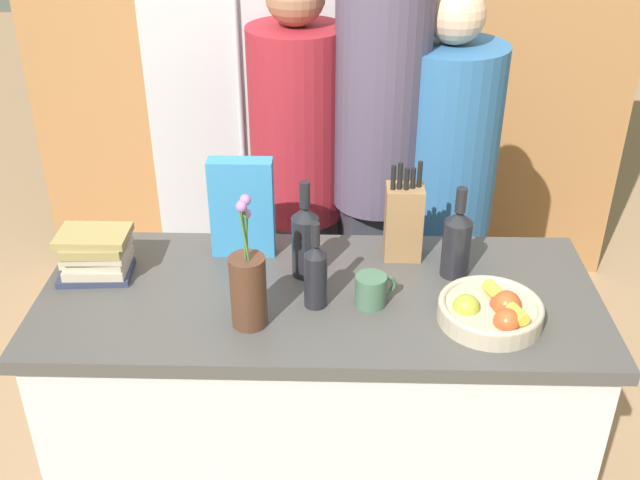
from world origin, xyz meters
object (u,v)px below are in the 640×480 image
object	(u,v)px
flower_vase	(248,288)
bottle_vinegar	(457,241)
cereal_box	(242,208)
book_stack	(96,254)
coffee_mug	(372,290)
bottle_wine	(316,274)
fruit_bowl	(492,310)
person_in_red_tee	(440,192)
refrigerator	(266,117)
knife_block	(404,221)
bottle_oil	(305,239)
person_in_blue	(379,157)
person_at_sink	(298,177)

from	to	relation	value
flower_vase	bottle_vinegar	size ratio (longest dim) A/B	1.36
cereal_box	book_stack	size ratio (longest dim) A/B	1.44
coffee_mug	bottle_vinegar	size ratio (longest dim) A/B	0.42
coffee_mug	bottle_wine	world-z (taller)	bottle_wine
fruit_bowl	person_in_red_tee	world-z (taller)	person_in_red_tee
refrigerator	knife_block	distance (m)	1.15
bottle_oil	bottle_vinegar	bearing A→B (deg)	1.22
person_in_blue	person_in_red_tee	world-z (taller)	person_in_blue
bottle_oil	person_in_blue	world-z (taller)	person_in_blue
fruit_bowl	book_stack	size ratio (longest dim) A/B	1.29
bottle_wine	person_in_red_tee	world-z (taller)	person_in_red_tee
flower_vase	bottle_vinegar	xyz separation A→B (m)	(0.56, 0.25, -0.00)
person_in_blue	person_in_red_tee	xyz separation A→B (m)	(0.22, 0.04, -0.15)
bottle_vinegar	fruit_bowl	bearing A→B (deg)	-73.71
person_at_sink	person_in_red_tee	distance (m)	0.50
bottle_wine	cereal_box	bearing A→B (deg)	129.74
person_in_blue	coffee_mug	bearing A→B (deg)	-109.83
fruit_bowl	bottle_vinegar	world-z (taller)	bottle_vinegar
refrigerator	bottle_oil	bearing A→B (deg)	-79.37
bottle_vinegar	person_in_red_tee	world-z (taller)	person_in_red_tee
refrigerator	bottle_vinegar	size ratio (longest dim) A/B	6.85
knife_block	bottle_vinegar	distance (m)	0.17
coffee_mug	person_at_sink	world-z (taller)	person_at_sink
flower_vase	coffee_mug	xyz separation A→B (m)	(0.32, 0.10, -0.07)
book_stack	bottle_oil	size ratio (longest dim) A/B	0.72
book_stack	bottle_wine	distance (m)	0.64
bottle_wine	person_in_blue	bearing A→B (deg)	73.79
bottle_vinegar	person_in_red_tee	bearing A→B (deg)	87.48
refrigerator	coffee_mug	size ratio (longest dim) A/B	16.36
flower_vase	bottle_wine	distance (m)	0.19
person_in_red_tee	refrigerator	bearing A→B (deg)	148.04
flower_vase	person_in_blue	size ratio (longest dim) A/B	0.20
refrigerator	cereal_box	size ratio (longest dim) A/B	6.20
flower_vase	person_at_sink	world-z (taller)	person_at_sink
bottle_vinegar	person_in_blue	world-z (taller)	person_in_blue
person_in_blue	fruit_bowl	bearing A→B (deg)	-86.15
bottle_oil	person_at_sink	bearing A→B (deg)	95.01
coffee_mug	fruit_bowl	bearing A→B (deg)	-13.54
fruit_bowl	person_in_red_tee	distance (m)	0.77
bottle_vinegar	cereal_box	bearing A→B (deg)	170.22
fruit_bowl	person_at_sink	size ratio (longest dim) A/B	0.17
book_stack	bottle_wine	xyz separation A→B (m)	(0.62, -0.13, 0.03)
cereal_box	bottle_wine	xyz separation A→B (m)	(0.22, -0.27, -0.05)
flower_vase	knife_block	bearing A→B (deg)	40.11
knife_block	person_in_red_tee	world-z (taller)	person_in_red_tee
knife_block	bottle_oil	distance (m)	0.30
book_stack	bottle_vinegar	size ratio (longest dim) A/B	0.77
person_at_sink	person_in_red_tee	bearing A→B (deg)	21.32
fruit_bowl	flower_vase	xyz separation A→B (m)	(-0.62, -0.02, 0.07)
cereal_box	person_in_blue	world-z (taller)	person_in_blue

